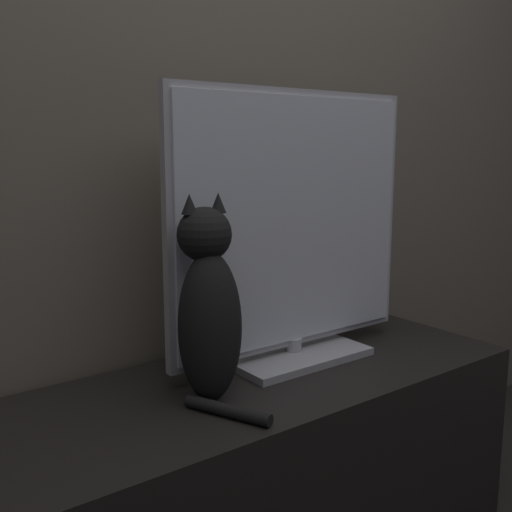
{
  "coord_description": "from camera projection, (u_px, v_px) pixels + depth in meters",
  "views": [
    {
      "loc": [
        -0.87,
        -0.22,
        1.11
      ],
      "look_at": [
        -0.01,
        0.93,
        0.85
      ],
      "focal_mm": 42.0,
      "sensor_mm": 36.0,
      "label": 1
    }
  ],
  "objects": [
    {
      "name": "wall_back",
      "position": [
        193.0,
        74.0,
        1.61
      ],
      "size": [
        4.8,
        0.05,
        2.6
      ],
      "color": "#756B5B",
      "rests_on": "ground_plane"
    },
    {
      "name": "tv_stand",
      "position": [
        261.0,
        474.0,
        1.55
      ],
      "size": [
        1.4,
        0.52,
        0.54
      ],
      "color": "black",
      "rests_on": "ground_plane"
    },
    {
      "name": "tv",
      "position": [
        294.0,
        234.0,
        1.59
      ],
      "size": [
        0.77,
        0.23,
        0.72
      ],
      "color": "#B7B7BC",
      "rests_on": "tv_stand"
    },
    {
      "name": "cat",
      "position": [
        209.0,
        309.0,
        1.33
      ],
      "size": [
        0.17,
        0.29,
        0.47
      ],
      "rotation": [
        0.0,
        0.0,
        -0.18
      ],
      "color": "black",
      "rests_on": "tv_stand"
    }
  ]
}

